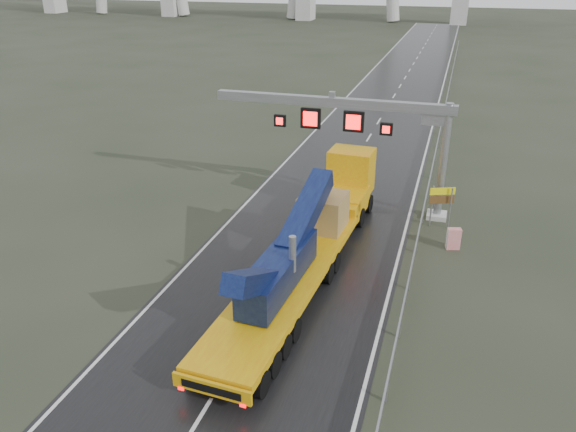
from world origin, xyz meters
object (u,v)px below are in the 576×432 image
(sign_gantry, at_px, (365,124))
(heavy_haul_truck, at_px, (316,228))
(exit_sign_pair, at_px, (442,199))
(striped_barrier, at_px, (454,239))

(sign_gantry, xyz_separation_m, heavy_haul_truck, (-1.14, -7.35, -3.77))
(exit_sign_pair, height_order, striped_barrier, exit_sign_pair)
(heavy_haul_truck, bearing_deg, exit_sign_pair, 47.97)
(sign_gantry, distance_m, exit_sign_pair, 6.42)
(heavy_haul_truck, bearing_deg, sign_gantry, 84.69)
(sign_gantry, height_order, heavy_haul_truck, sign_gantry)
(sign_gantry, height_order, exit_sign_pair, sign_gantry)
(heavy_haul_truck, xyz_separation_m, striped_barrier, (7.03, 3.36, -1.23))
(sign_gantry, distance_m, heavy_haul_truck, 8.34)
(heavy_haul_truck, bearing_deg, striped_barrier, 29.03)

